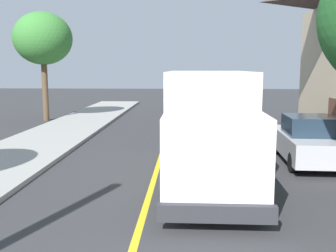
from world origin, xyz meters
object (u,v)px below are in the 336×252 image
object	(u,v)px
parked_van_across	(308,141)
parked_car_far	(197,100)
street_tree_down_block	(43,39)
parked_car_mid	(197,108)
parked_car_near	(216,121)
box_truck	(209,121)

from	to	relation	value
parked_van_across	parked_car_far	bearing A→B (deg)	101.03
parked_van_across	street_tree_down_block	world-z (taller)	street_tree_down_block
parked_car_mid	parked_car_far	size ratio (longest dim) A/B	1.01
parked_car_near	parked_car_far	world-z (taller)	same
parked_car_near	parked_car_far	xyz separation A→B (m)	(-0.63, 12.70, 0.00)
parked_car_near	street_tree_down_block	size ratio (longest dim) A/B	0.66
parked_car_near	parked_car_mid	bearing A→B (deg)	97.23
parked_car_near	parked_van_across	size ratio (longest dim) A/B	1.00
parked_car_near	parked_van_across	bearing A→B (deg)	-60.58
street_tree_down_block	parked_car_far	bearing A→B (deg)	36.21
parked_car_mid	parked_van_across	world-z (taller)	same
parked_van_across	box_truck	bearing A→B (deg)	-146.77
box_truck	parked_car_near	world-z (taller)	box_truck
parked_van_across	street_tree_down_block	size ratio (longest dim) A/B	0.67
parked_car_mid	parked_car_far	xyz separation A→B (m)	(0.13, 6.75, 0.00)
parked_car_far	street_tree_down_block	distance (m)	12.72
box_truck	parked_car_mid	size ratio (longest dim) A/B	1.61
box_truck	parked_car_mid	world-z (taller)	box_truck
parked_car_mid	box_truck	bearing A→B (deg)	-90.05
box_truck	parked_van_across	xyz separation A→B (m)	(3.59, 2.35, -0.97)
box_truck	parked_car_near	bearing A→B (deg)	84.05
box_truck	parked_car_mid	bearing A→B (deg)	89.95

